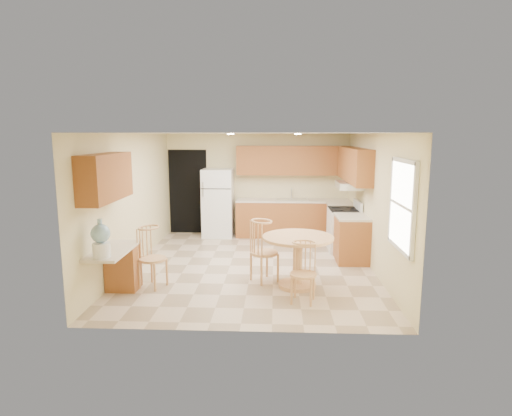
{
  "coord_description": "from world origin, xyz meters",
  "views": [
    {
      "loc": [
        0.44,
        -7.84,
        2.49
      ],
      "look_at": [
        0.07,
        0.3,
        1.07
      ],
      "focal_mm": 30.0,
      "sensor_mm": 36.0,
      "label": 1
    }
  ],
  "objects_px": {
    "chair_table_b": "(304,268)",
    "water_crock": "(101,240)",
    "chair_table_a": "(264,246)",
    "stove": "(344,229)",
    "chair_desk": "(151,253)",
    "refrigerator": "(218,203)",
    "dining_table": "(298,254)"
  },
  "relations": [
    {
      "from": "chair_table_b",
      "to": "water_crock",
      "type": "relative_size",
      "value": 1.64
    },
    {
      "from": "dining_table",
      "to": "water_crock",
      "type": "relative_size",
      "value": 2.09
    },
    {
      "from": "dining_table",
      "to": "stove",
      "type": "bearing_deg",
      "value": 63.96
    },
    {
      "from": "refrigerator",
      "to": "stove",
      "type": "relative_size",
      "value": 1.52
    },
    {
      "from": "chair_desk",
      "to": "chair_table_b",
      "type": "bearing_deg",
      "value": 100.42
    },
    {
      "from": "stove",
      "to": "chair_desk",
      "type": "xyz_separation_m",
      "value": [
        -3.47,
        -2.48,
        0.14
      ]
    },
    {
      "from": "refrigerator",
      "to": "stove",
      "type": "distance_m",
      "value": 3.14
    },
    {
      "from": "chair_table_b",
      "to": "water_crock",
      "type": "xyz_separation_m",
      "value": [
        -2.87,
        -0.29,
        0.47
      ]
    },
    {
      "from": "stove",
      "to": "water_crock",
      "type": "xyz_separation_m",
      "value": [
        -3.92,
        -3.3,
        0.55
      ]
    },
    {
      "from": "chair_table_a",
      "to": "chair_desk",
      "type": "bearing_deg",
      "value": -113.9
    },
    {
      "from": "refrigerator",
      "to": "chair_desk",
      "type": "relative_size",
      "value": 1.66
    },
    {
      "from": "stove",
      "to": "chair_table_a",
      "type": "height_order",
      "value": "stove"
    },
    {
      "from": "refrigerator",
      "to": "chair_table_a",
      "type": "height_order",
      "value": "refrigerator"
    },
    {
      "from": "refrigerator",
      "to": "chair_table_b",
      "type": "height_order",
      "value": "refrigerator"
    },
    {
      "from": "chair_table_b",
      "to": "stove",
      "type": "bearing_deg",
      "value": -96.13
    },
    {
      "from": "stove",
      "to": "chair_table_a",
      "type": "distance_m",
      "value": 2.7
    },
    {
      "from": "chair_table_b",
      "to": "water_crock",
      "type": "height_order",
      "value": "water_crock"
    },
    {
      "from": "chair_table_b",
      "to": "chair_table_a",
      "type": "bearing_deg",
      "value": -42.61
    },
    {
      "from": "stove",
      "to": "chair_table_b",
      "type": "height_order",
      "value": "stove"
    },
    {
      "from": "chair_table_a",
      "to": "water_crock",
      "type": "distance_m",
      "value": 2.58
    },
    {
      "from": "refrigerator",
      "to": "chair_table_a",
      "type": "xyz_separation_m",
      "value": [
        1.22,
        -3.34,
        -0.18
      ]
    },
    {
      "from": "chair_table_b",
      "to": "water_crock",
      "type": "bearing_deg",
      "value": 19.05
    },
    {
      "from": "chair_table_a",
      "to": "water_crock",
      "type": "height_order",
      "value": "water_crock"
    },
    {
      "from": "chair_table_b",
      "to": "chair_desk",
      "type": "bearing_deg",
      "value": 0.86
    },
    {
      "from": "chair_table_b",
      "to": "chair_desk",
      "type": "height_order",
      "value": "chair_desk"
    },
    {
      "from": "chair_desk",
      "to": "water_crock",
      "type": "bearing_deg",
      "value": -5.88
    },
    {
      "from": "chair_table_a",
      "to": "chair_desk",
      "type": "distance_m",
      "value": 1.85
    },
    {
      "from": "chair_desk",
      "to": "water_crock",
      "type": "distance_m",
      "value": 1.02
    },
    {
      "from": "dining_table",
      "to": "chair_desk",
      "type": "bearing_deg",
      "value": -175.05
    },
    {
      "from": "dining_table",
      "to": "chair_table_b",
      "type": "xyz_separation_m",
      "value": [
        0.05,
        -0.74,
        -0.01
      ]
    },
    {
      "from": "chair_table_a",
      "to": "chair_desk",
      "type": "xyz_separation_m",
      "value": [
        -1.82,
        -0.35,
        -0.04
      ]
    },
    {
      "from": "dining_table",
      "to": "water_crock",
      "type": "distance_m",
      "value": 3.03
    }
  ]
}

